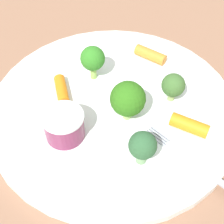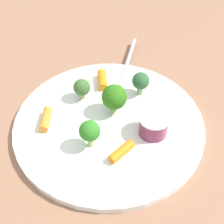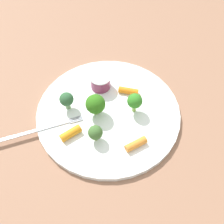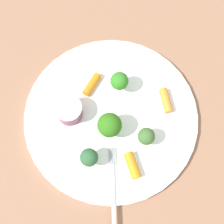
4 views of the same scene
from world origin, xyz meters
name	(u,v)px [view 1 (image 1 of 4)]	position (x,y,z in m)	size (l,w,h in m)	color
ground_plane	(113,110)	(0.00, 0.00, 0.00)	(2.40, 2.40, 0.00)	#8F654D
plate	(113,107)	(0.00, 0.00, 0.01)	(0.31, 0.31, 0.01)	white
sauce_cup	(64,126)	(0.03, 0.07, 0.03)	(0.05, 0.05, 0.03)	#78294C
broccoli_floret_0	(143,146)	(-0.06, 0.06, 0.04)	(0.03, 0.03, 0.04)	#7DA872
broccoli_floret_1	(93,59)	(0.04, -0.03, 0.04)	(0.03, 0.03, 0.05)	#94C058
broccoli_floret_2	(173,86)	(-0.06, -0.04, 0.04)	(0.03, 0.03, 0.04)	#96AE62
broccoli_floret_3	(128,99)	(-0.02, 0.01, 0.04)	(0.04, 0.04, 0.05)	#9BBF68
carrot_stick_0	(190,123)	(-0.10, 0.00, 0.02)	(0.02, 0.02, 0.04)	orange
carrot_stick_1	(62,90)	(0.07, 0.01, 0.02)	(0.01, 0.01, 0.05)	orange
carrot_stick_2	(150,55)	(-0.01, -0.10, 0.02)	(0.02, 0.02, 0.05)	orange
fork	(213,177)	(-0.14, 0.05, 0.01)	(0.18, 0.07, 0.00)	#ABB1BE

